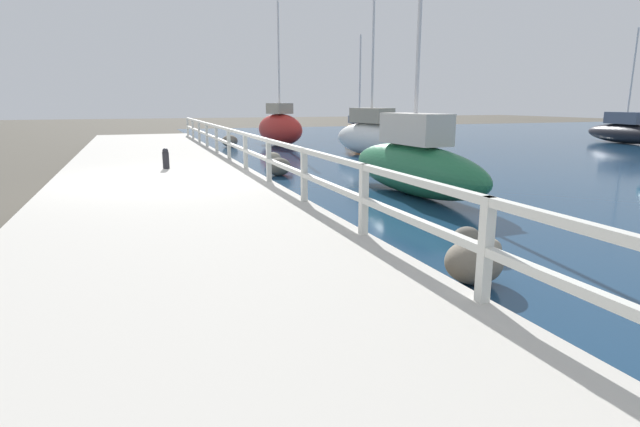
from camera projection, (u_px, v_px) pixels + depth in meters
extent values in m
plane|color=#4C473D|center=(162.00, 193.00, 11.75)|extent=(120.00, 120.00, 0.00)
cube|color=beige|center=(161.00, 186.00, 11.71)|extent=(4.78, 36.00, 0.35)
cube|color=silver|center=(485.00, 250.00, 4.36)|extent=(0.10, 0.10, 0.96)
cube|color=silver|center=(364.00, 200.00, 6.64)|extent=(0.10, 0.10, 0.96)
cube|color=silver|center=(304.00, 175.00, 8.92)|extent=(0.10, 0.10, 0.96)
cube|color=silver|center=(269.00, 160.00, 11.20)|extent=(0.10, 0.10, 0.96)
cube|color=silver|center=(245.00, 150.00, 13.48)|extent=(0.10, 0.10, 0.96)
cube|color=silver|center=(229.00, 144.00, 15.77)|extent=(0.10, 0.10, 0.96)
cube|color=silver|center=(216.00, 138.00, 18.05)|extent=(0.10, 0.10, 0.96)
cube|color=silver|center=(207.00, 134.00, 20.33)|extent=(0.10, 0.10, 0.96)
cube|color=silver|center=(199.00, 131.00, 22.61)|extent=(0.10, 0.10, 0.96)
cube|color=silver|center=(193.00, 129.00, 24.89)|extent=(0.10, 0.10, 0.96)
cube|color=silver|center=(188.00, 126.00, 27.17)|extent=(0.10, 0.10, 0.96)
cube|color=silver|center=(256.00, 137.00, 12.25)|extent=(0.09, 32.50, 0.08)
cube|color=silver|center=(256.00, 155.00, 12.34)|extent=(0.09, 32.50, 0.08)
ellipsoid|color=gray|center=(273.00, 159.00, 17.00)|extent=(0.59, 0.53, 0.44)
ellipsoid|color=slate|center=(230.00, 141.00, 24.04)|extent=(0.76, 0.68, 0.57)
ellipsoid|color=gray|center=(487.00, 248.00, 6.80)|extent=(0.40, 0.36, 0.30)
ellipsoid|color=slate|center=(474.00, 262.00, 5.85)|extent=(0.70, 0.63, 0.52)
ellipsoid|color=#666056|center=(279.00, 167.00, 14.53)|extent=(0.70, 0.63, 0.53)
ellipsoid|color=#666056|center=(467.00, 237.00, 7.35)|extent=(0.41, 0.37, 0.31)
cylinder|color=black|center=(166.00, 160.00, 13.39)|extent=(0.17, 0.17, 0.44)
sphere|color=black|center=(165.00, 151.00, 13.34)|extent=(0.16, 0.16, 0.16)
ellipsoid|color=black|center=(625.00, 134.00, 26.03)|extent=(2.24, 5.45, 1.00)
cube|color=#4C566B|center=(627.00, 118.00, 25.86)|extent=(1.30, 2.39, 0.60)
cylinder|color=silver|center=(632.00, 77.00, 25.41)|extent=(0.09, 0.09, 4.75)
ellipsoid|color=white|center=(371.00, 139.00, 19.99)|extent=(2.00, 4.60, 1.29)
cube|color=#9E937F|center=(372.00, 115.00, 19.78)|extent=(1.18, 2.05, 0.58)
cylinder|color=silver|center=(373.00, 46.00, 19.21)|extent=(0.09, 0.09, 5.87)
ellipsoid|color=orange|center=(359.00, 132.00, 28.37)|extent=(2.50, 4.66, 0.94)
cube|color=#4C566B|center=(359.00, 120.00, 28.22)|extent=(1.37, 1.68, 0.42)
cylinder|color=silver|center=(360.00, 80.00, 27.74)|extent=(0.09, 0.09, 4.79)
ellipsoid|color=#236B42|center=(413.00, 169.00, 11.46)|extent=(1.29, 5.15, 1.16)
cube|color=beige|center=(415.00, 129.00, 11.26)|extent=(0.83, 1.95, 0.69)
cylinder|color=silver|center=(420.00, 3.00, 10.68)|extent=(0.09, 0.09, 6.03)
ellipsoid|color=red|center=(280.00, 130.00, 24.76)|extent=(2.31, 3.50, 1.55)
cube|color=#9E937F|center=(280.00, 108.00, 24.54)|extent=(1.21, 1.30, 0.51)
cylinder|color=silver|center=(279.00, 59.00, 24.02)|extent=(0.09, 0.09, 5.22)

